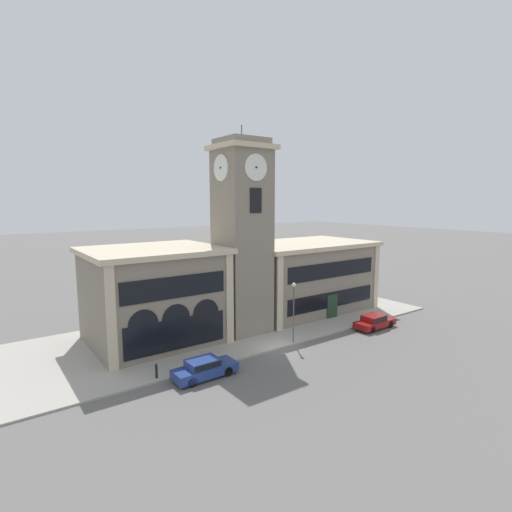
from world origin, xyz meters
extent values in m
plane|color=#605E5B|center=(0.00, 0.00, 0.00)|extent=(300.00, 300.00, 0.00)
cube|color=#A39E93|center=(0.00, 7.42, 0.07)|extent=(43.44, 14.85, 0.15)
cube|color=gray|center=(0.00, 5.77, 8.61)|extent=(4.36, 4.36, 17.23)
cube|color=beige|center=(0.00, 5.77, 17.45)|extent=(5.06, 5.06, 0.45)
cube|color=gray|center=(0.00, 5.77, 17.98)|extent=(4.01, 4.01, 0.60)
cylinder|color=#4C4C51|center=(0.00, 5.77, 18.88)|extent=(0.10, 0.10, 1.20)
cylinder|color=silver|center=(0.00, 3.53, 15.54)|extent=(2.36, 0.10, 2.36)
cylinder|color=black|center=(0.00, 3.46, 15.54)|extent=(0.19, 0.04, 0.19)
cylinder|color=silver|center=(-2.23, 5.77, 15.54)|extent=(0.10, 2.36, 2.36)
cylinder|color=black|center=(-2.30, 5.77, 15.54)|extent=(0.04, 0.19, 0.19)
cube|color=black|center=(0.00, 3.54, 12.66)|extent=(1.22, 0.10, 2.20)
cube|color=gray|center=(-7.91, 8.22, 4.04)|extent=(10.86, 9.26, 8.08)
cube|color=beige|center=(-7.91, 8.22, 8.30)|extent=(11.56, 9.96, 0.45)
cube|color=beige|center=(-12.99, 3.52, 4.04)|extent=(0.70, 0.16, 8.08)
cube|color=beige|center=(-2.83, 3.52, 4.04)|extent=(0.70, 0.16, 8.08)
cube|color=black|center=(-7.91, 3.54, 5.81)|extent=(8.90, 0.10, 1.78)
cube|color=black|center=(-7.91, 3.54, 1.94)|extent=(8.69, 0.10, 2.58)
cylinder|color=black|center=(-10.62, 3.53, 3.23)|extent=(2.39, 0.06, 2.39)
cylinder|color=black|center=(-7.91, 3.53, 3.23)|extent=(2.39, 0.06, 2.39)
cylinder|color=black|center=(-5.20, 3.53, 3.23)|extent=(2.39, 0.06, 2.39)
cube|color=gray|center=(10.10, 8.22, 3.73)|extent=(15.24, 9.26, 7.47)
cube|color=beige|center=(10.10, 8.22, 7.69)|extent=(15.94, 9.96, 0.45)
cube|color=beige|center=(2.83, 3.52, 3.73)|extent=(0.70, 0.16, 7.47)
cube|color=beige|center=(17.37, 3.52, 3.73)|extent=(0.70, 0.16, 7.47)
cube|color=black|center=(10.10, 3.54, 5.38)|extent=(12.50, 0.10, 1.64)
cube|color=#1E3823|center=(10.10, 3.53, 1.34)|extent=(1.50, 0.12, 2.69)
cube|color=black|center=(10.10, 3.54, 2.15)|extent=(12.50, 0.10, 1.67)
cube|color=navy|center=(-7.90, -1.16, 0.54)|extent=(4.72, 1.81, 0.70)
cube|color=navy|center=(-8.09, -1.16, 1.16)|extent=(2.28, 1.60, 0.53)
cube|color=black|center=(-8.09, -1.16, 1.16)|extent=(2.19, 1.64, 0.40)
cylinder|color=black|center=(-6.46, -0.37, 0.36)|extent=(0.71, 0.23, 0.71)
cylinder|color=black|center=(-6.44, -1.90, 0.36)|extent=(0.71, 0.23, 0.71)
cylinder|color=black|center=(-9.37, -0.41, 0.36)|extent=(0.71, 0.23, 0.71)
cylinder|color=black|center=(-9.35, -1.94, 0.36)|extent=(0.71, 0.23, 0.71)
cube|color=maroon|center=(11.26, -1.16, 0.51)|extent=(4.59, 1.88, 0.62)
cube|color=maroon|center=(11.07, -1.16, 1.10)|extent=(2.21, 1.67, 0.57)
cube|color=black|center=(11.07, -1.16, 1.10)|extent=(2.13, 1.70, 0.42)
cylinder|color=black|center=(12.66, -0.34, 0.36)|extent=(0.72, 0.23, 0.72)
cylinder|color=black|center=(12.68, -1.94, 0.36)|extent=(0.72, 0.23, 0.72)
cylinder|color=black|center=(9.83, -0.38, 0.36)|extent=(0.72, 0.23, 0.72)
cylinder|color=black|center=(9.85, -1.97, 0.36)|extent=(0.72, 0.23, 0.72)
cylinder|color=#4C4C51|center=(1.77, 0.31, 2.66)|extent=(0.12, 0.12, 5.03)
sphere|color=silver|center=(1.77, 0.31, 5.36)|extent=(0.36, 0.36, 0.36)
cylinder|color=black|center=(-10.89, 0.53, 0.60)|extent=(0.18, 0.18, 0.90)
sphere|color=black|center=(-10.89, 0.53, 1.13)|extent=(0.16, 0.16, 0.16)
cylinder|color=red|center=(-8.04, 0.25, 0.50)|extent=(0.22, 0.22, 0.70)
sphere|color=red|center=(-8.04, 0.25, 0.93)|extent=(0.19, 0.19, 0.19)
camera|label=1|loc=(-20.90, -25.42, 12.68)|focal=28.00mm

